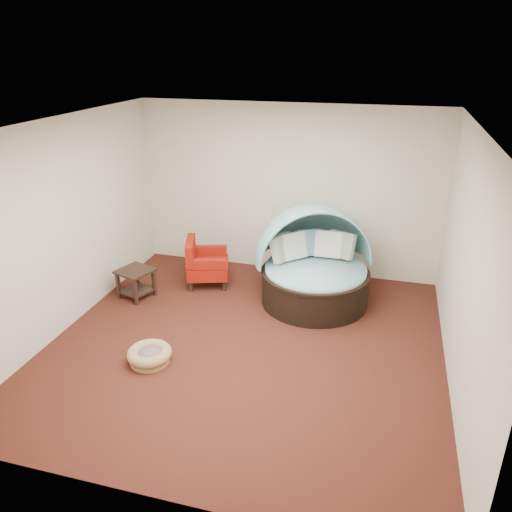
% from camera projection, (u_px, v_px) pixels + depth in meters
% --- Properties ---
extents(floor, '(5.00, 5.00, 0.00)m').
position_uv_depth(floor, '(245.00, 345.00, 6.52)').
color(floor, '#481E14').
rests_on(floor, ground).
extents(wall_back, '(5.00, 0.00, 5.00)m').
position_uv_depth(wall_back, '(287.00, 191.00, 8.19)').
color(wall_back, beige).
rests_on(wall_back, floor).
extents(wall_front, '(5.00, 0.00, 5.00)m').
position_uv_depth(wall_front, '(150.00, 365.00, 3.75)').
color(wall_front, beige).
rests_on(wall_front, floor).
extents(wall_left, '(0.00, 5.00, 5.00)m').
position_uv_depth(wall_left, '(63.00, 227.00, 6.58)').
color(wall_left, beige).
rests_on(wall_left, floor).
extents(wall_right, '(0.00, 5.00, 5.00)m').
position_uv_depth(wall_right, '(467.00, 268.00, 5.37)').
color(wall_right, beige).
rests_on(wall_right, floor).
extents(ceiling, '(5.00, 5.00, 0.00)m').
position_uv_depth(ceiling, '(243.00, 126.00, 5.42)').
color(ceiling, white).
rests_on(ceiling, wall_back).
extents(canopy_daybed, '(2.13, 2.11, 1.47)m').
position_uv_depth(canopy_daybed, '(314.00, 258.00, 7.42)').
color(canopy_daybed, black).
rests_on(canopy_daybed, floor).
extents(pet_basket, '(0.62, 0.62, 0.19)m').
position_uv_depth(pet_basket, '(150.00, 355.00, 6.13)').
color(pet_basket, olive).
rests_on(pet_basket, floor).
extents(red_armchair, '(0.83, 0.83, 0.77)m').
position_uv_depth(red_armchair, '(205.00, 263.00, 8.05)').
color(red_armchair, black).
rests_on(red_armchair, floor).
extents(side_table, '(0.61, 0.61, 0.46)m').
position_uv_depth(side_table, '(136.00, 279.00, 7.64)').
color(side_table, black).
rests_on(side_table, floor).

